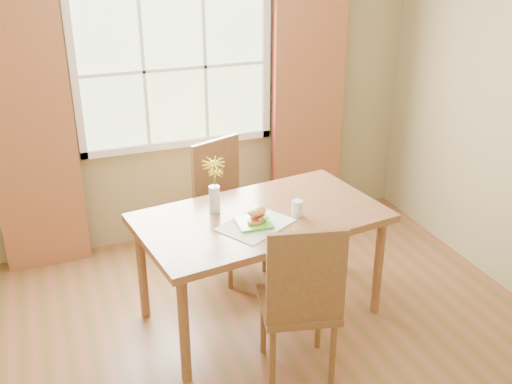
{
  "coord_description": "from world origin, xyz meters",
  "views": [
    {
      "loc": [
        -1.06,
        -2.82,
        2.58
      ],
      "look_at": [
        0.17,
        0.46,
        0.99
      ],
      "focal_mm": 42.0,
      "sensor_mm": 36.0,
      "label": 1
    }
  ],
  "objects": [
    {
      "name": "room",
      "position": [
        0.0,
        0.0,
        1.35
      ],
      "size": [
        4.24,
        3.84,
        2.74
      ],
      "color": "brown",
      "rests_on": "ground"
    },
    {
      "name": "window",
      "position": [
        0.0,
        1.87,
        1.5
      ],
      "size": [
        1.62,
        0.06,
        1.32
      ],
      "color": "beige",
      "rests_on": "room"
    },
    {
      "name": "curtain_left",
      "position": [
        -1.15,
        1.78,
        1.1
      ],
      "size": [
        0.65,
        0.08,
        2.2
      ],
      "primitive_type": "cube",
      "color": "maroon",
      "rests_on": "room"
    },
    {
      "name": "curtain_right",
      "position": [
        1.15,
        1.78,
        1.1
      ],
      "size": [
        0.65,
        0.08,
        2.2
      ],
      "primitive_type": "cube",
      "color": "maroon",
      "rests_on": "room"
    },
    {
      "name": "dining_table",
      "position": [
        0.22,
        0.51,
        0.71
      ],
      "size": [
        1.74,
        1.14,
        0.79
      ],
      "rotation": [
        0.0,
        0.0,
        0.14
      ],
      "color": "brown",
      "rests_on": "room"
    },
    {
      "name": "chair_near",
      "position": [
        0.2,
        -0.2,
        0.59
      ],
      "size": [
        0.53,
        0.53,
        1.08
      ],
      "rotation": [
        0.0,
        0.0,
        -0.22
      ],
      "color": "brown",
      "rests_on": "room"
    },
    {
      "name": "chair_far",
      "position": [
        0.19,
        1.21,
        0.58
      ],
      "size": [
        0.58,
        0.58,
        1.07
      ],
      "rotation": [
        0.0,
        0.0,
        0.38
      ],
      "color": "brown",
      "rests_on": "room"
    },
    {
      "name": "placemat",
      "position": [
        0.13,
        0.38,
        0.8
      ],
      "size": [
        0.55,
        0.51,
        0.01
      ],
      "primitive_type": "cube",
      "rotation": [
        0.0,
        0.0,
        0.52
      ],
      "color": "beige",
      "rests_on": "dining_table"
    },
    {
      "name": "plate",
      "position": [
        0.12,
        0.39,
        0.8
      ],
      "size": [
        0.23,
        0.23,
        0.01
      ],
      "primitive_type": "cube",
      "rotation": [
        0.0,
        0.0,
        -0.06
      ],
      "color": "#60E338",
      "rests_on": "placemat"
    },
    {
      "name": "croissant_sandwich",
      "position": [
        0.14,
        0.37,
        0.86
      ],
      "size": [
        0.18,
        0.16,
        0.11
      ],
      "rotation": [
        0.0,
        0.0,
        0.51
      ],
      "color": "#D28747",
      "rests_on": "plate"
    },
    {
      "name": "water_glass",
      "position": [
        0.44,
        0.41,
        0.85
      ],
      "size": [
        0.07,
        0.07,
        0.11
      ],
      "color": "silver",
      "rests_on": "dining_table"
    },
    {
      "name": "flower_vase",
      "position": [
        -0.05,
        0.66,
        1.02
      ],
      "size": [
        0.15,
        0.15,
        0.38
      ],
      "color": "silver",
      "rests_on": "dining_table"
    }
  ]
}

